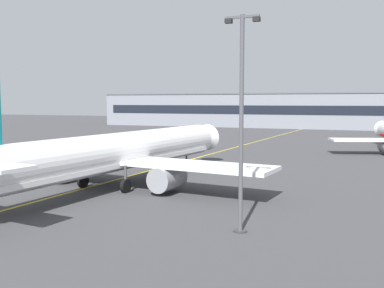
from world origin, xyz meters
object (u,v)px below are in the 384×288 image
at_px(apron_lamp_post, 241,121).
at_px(safety_cone_by_port_wing, 2,171).
at_px(safety_cone_by_nose_gear, 181,163).
at_px(airliner_foreground, 115,153).
at_px(service_car_second, 0,153).

height_order(apron_lamp_post, safety_cone_by_port_wing, apron_lamp_post).
bearing_deg(safety_cone_by_nose_gear, apron_lamp_post, -59.49).
xyz_separation_m(airliner_foreground, service_car_second, (-27.81, 12.57, -2.60)).
bearing_deg(airliner_foreground, apron_lamp_post, -32.93).
xyz_separation_m(airliner_foreground, safety_cone_by_nose_gear, (-0.13, 16.71, -3.11)).
distance_m(airliner_foreground, safety_cone_by_nose_gear, 17.00).
bearing_deg(airliner_foreground, safety_cone_by_nose_gear, 90.45).
bearing_deg(safety_cone_by_port_wing, safety_cone_by_nose_gear, 41.23).
height_order(service_car_second, safety_cone_by_nose_gear, service_car_second).
distance_m(apron_lamp_post, safety_cone_by_port_wing, 35.48).
relative_size(service_car_second, safety_cone_by_port_wing, 7.74).
bearing_deg(safety_cone_by_port_wing, airliner_foreground, -7.07).
relative_size(airliner_foreground, service_car_second, 9.75).
height_order(apron_lamp_post, safety_cone_by_nose_gear, apron_lamp_post).
bearing_deg(apron_lamp_post, safety_cone_by_port_wing, 159.35).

